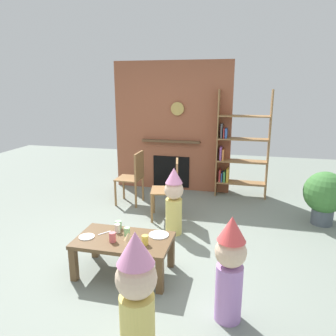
{
  "coord_description": "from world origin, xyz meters",
  "views": [
    {
      "loc": [
        1.03,
        -3.33,
        1.97
      ],
      "look_at": [
        0.15,
        0.4,
        0.98
      ],
      "focal_mm": 34.36,
      "sensor_mm": 36.0,
      "label": 1
    }
  ],
  "objects_px": {
    "coffee_table": "(124,244)",
    "dining_chair_middle": "(171,186)",
    "paper_plate_rear": "(159,235)",
    "paper_cup_far_left": "(112,237)",
    "child_by_the_chairs": "(174,199)",
    "birthday_cake_slice": "(128,236)",
    "paper_cup_far_right": "(127,232)",
    "paper_cup_near_right": "(118,225)",
    "child_in_pink": "(230,267)",
    "paper_cup_near_left": "(145,240)",
    "dining_chair_left": "(134,175)",
    "paper_plate_front": "(87,237)",
    "paper_cup_center": "(117,228)",
    "child_with_cone_hat": "(137,297)",
    "potted_plant_tall": "(325,194)",
    "bookshelf": "(238,150)"
  },
  "relations": [
    {
      "from": "bookshelf",
      "to": "child_in_pink",
      "type": "bearing_deg",
      "value": -89.53
    },
    {
      "from": "paper_cup_far_left",
      "to": "birthday_cake_slice",
      "type": "height_order",
      "value": "paper_cup_far_left"
    },
    {
      "from": "paper_cup_near_left",
      "to": "paper_cup_far_left",
      "type": "distance_m",
      "value": 0.35
    },
    {
      "from": "dining_chair_left",
      "to": "dining_chair_middle",
      "type": "height_order",
      "value": "same"
    },
    {
      "from": "dining_chair_middle",
      "to": "paper_cup_center",
      "type": "bearing_deg",
      "value": 67.84
    },
    {
      "from": "potted_plant_tall",
      "to": "paper_cup_far_left",
      "type": "bearing_deg",
      "value": -141.34
    },
    {
      "from": "paper_cup_near_right",
      "to": "paper_cup_far_right",
      "type": "height_order",
      "value": "paper_cup_far_right"
    },
    {
      "from": "paper_plate_front",
      "to": "child_in_pink",
      "type": "height_order",
      "value": "child_in_pink"
    },
    {
      "from": "paper_plate_rear",
      "to": "dining_chair_middle",
      "type": "xyz_separation_m",
      "value": [
        -0.19,
        1.4,
        0.1
      ]
    },
    {
      "from": "paper_cup_near_left",
      "to": "child_by_the_chairs",
      "type": "relative_size",
      "value": 0.11
    },
    {
      "from": "birthday_cake_slice",
      "to": "paper_cup_far_right",
      "type": "bearing_deg",
      "value": 119.2
    },
    {
      "from": "child_with_cone_hat",
      "to": "child_in_pink",
      "type": "relative_size",
      "value": 1.1
    },
    {
      "from": "coffee_table",
      "to": "child_with_cone_hat",
      "type": "xyz_separation_m",
      "value": [
        0.51,
        -1.08,
        0.22
      ]
    },
    {
      "from": "paper_cup_near_right",
      "to": "dining_chair_middle",
      "type": "xyz_separation_m",
      "value": [
        0.3,
        1.35,
        0.06
      ]
    },
    {
      "from": "paper_cup_center",
      "to": "child_in_pink",
      "type": "height_order",
      "value": "child_in_pink"
    },
    {
      "from": "birthday_cake_slice",
      "to": "paper_cup_far_left",
      "type": "bearing_deg",
      "value": -154.1
    },
    {
      "from": "paper_cup_near_right",
      "to": "paper_cup_far_left",
      "type": "bearing_deg",
      "value": -79.2
    },
    {
      "from": "paper_cup_far_left",
      "to": "child_by_the_chairs",
      "type": "xyz_separation_m",
      "value": [
        0.4,
        1.14,
        0.04
      ]
    },
    {
      "from": "paper_cup_far_left",
      "to": "child_by_the_chairs",
      "type": "distance_m",
      "value": 1.21
    },
    {
      "from": "coffee_table",
      "to": "paper_plate_rear",
      "type": "distance_m",
      "value": 0.38
    },
    {
      "from": "coffee_table",
      "to": "dining_chair_middle",
      "type": "relative_size",
      "value": 1.12
    },
    {
      "from": "coffee_table",
      "to": "paper_cup_near_right",
      "type": "relative_size",
      "value": 11.23
    },
    {
      "from": "paper_cup_center",
      "to": "dining_chair_middle",
      "type": "height_order",
      "value": "dining_chair_middle"
    },
    {
      "from": "paper_cup_near_left",
      "to": "paper_cup_far_right",
      "type": "height_order",
      "value": "paper_cup_near_left"
    },
    {
      "from": "bookshelf",
      "to": "paper_cup_near_right",
      "type": "height_order",
      "value": "bookshelf"
    },
    {
      "from": "child_with_cone_hat",
      "to": "potted_plant_tall",
      "type": "bearing_deg",
      "value": -57.54
    },
    {
      "from": "paper_cup_near_right",
      "to": "potted_plant_tall",
      "type": "relative_size",
      "value": 0.11
    },
    {
      "from": "birthday_cake_slice",
      "to": "dining_chair_left",
      "type": "relative_size",
      "value": 0.11
    },
    {
      "from": "child_in_pink",
      "to": "dining_chair_left",
      "type": "distance_m",
      "value": 3.0
    },
    {
      "from": "paper_cup_near_right",
      "to": "paper_plate_rear",
      "type": "bearing_deg",
      "value": -6.86
    },
    {
      "from": "paper_cup_center",
      "to": "dining_chair_left",
      "type": "bearing_deg",
      "value": 103.73
    },
    {
      "from": "child_in_pink",
      "to": "dining_chair_left",
      "type": "xyz_separation_m",
      "value": [
        -1.7,
        2.48,
        0.01
      ]
    },
    {
      "from": "child_in_pink",
      "to": "coffee_table",
      "type": "bearing_deg",
      "value": -0.0
    },
    {
      "from": "coffee_table",
      "to": "child_by_the_chairs",
      "type": "distance_m",
      "value": 1.11
    },
    {
      "from": "paper_cup_center",
      "to": "child_in_pink",
      "type": "xyz_separation_m",
      "value": [
        1.24,
        -0.59,
        0.05
      ]
    },
    {
      "from": "paper_cup_far_left",
      "to": "child_in_pink",
      "type": "xyz_separation_m",
      "value": [
        1.2,
        -0.37,
        0.05
      ]
    },
    {
      "from": "paper_cup_center",
      "to": "paper_plate_rear",
      "type": "xyz_separation_m",
      "value": [
        0.46,
        0.03,
        -0.04
      ]
    },
    {
      "from": "child_by_the_chairs",
      "to": "child_in_pink",
      "type": "bearing_deg",
      "value": 44.57
    },
    {
      "from": "child_in_pink",
      "to": "paper_plate_rear",
      "type": "bearing_deg",
      "value": -16.08
    },
    {
      "from": "birthday_cake_slice",
      "to": "dining_chair_middle",
      "type": "distance_m",
      "value": 1.58
    },
    {
      "from": "paper_cup_near_right",
      "to": "child_in_pink",
      "type": "height_order",
      "value": "child_in_pink"
    },
    {
      "from": "paper_cup_near_left",
      "to": "child_with_cone_hat",
      "type": "bearing_deg",
      "value": -75.79
    },
    {
      "from": "paper_cup_far_left",
      "to": "paper_plate_front",
      "type": "height_order",
      "value": "paper_cup_far_left"
    },
    {
      "from": "paper_cup_far_left",
      "to": "paper_plate_rear",
      "type": "distance_m",
      "value": 0.49
    },
    {
      "from": "bookshelf",
      "to": "child_with_cone_hat",
      "type": "xyz_separation_m",
      "value": [
        -0.58,
        -3.92,
        -0.31
      ]
    },
    {
      "from": "dining_chair_left",
      "to": "paper_cup_far_right",
      "type": "bearing_deg",
      "value": 108.2
    },
    {
      "from": "bookshelf",
      "to": "paper_plate_front",
      "type": "bearing_deg",
      "value": -117.09
    },
    {
      "from": "birthday_cake_slice",
      "to": "paper_plate_front",
      "type": "bearing_deg",
      "value": -174.23
    },
    {
      "from": "paper_cup_far_left",
      "to": "paper_cup_far_right",
      "type": "height_order",
      "value": "paper_cup_far_left"
    },
    {
      "from": "coffee_table",
      "to": "paper_plate_front",
      "type": "relative_size",
      "value": 6.09
    }
  ]
}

